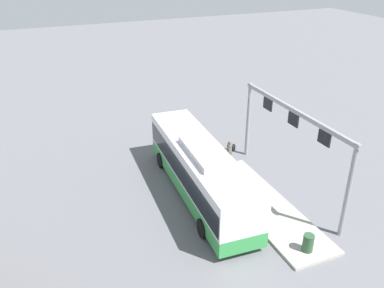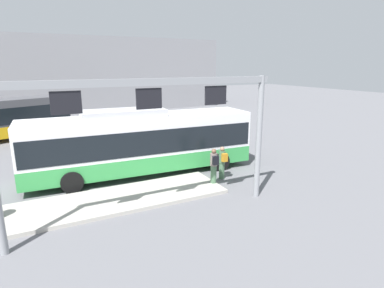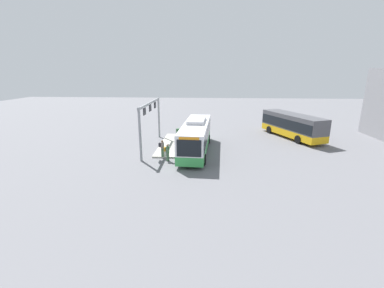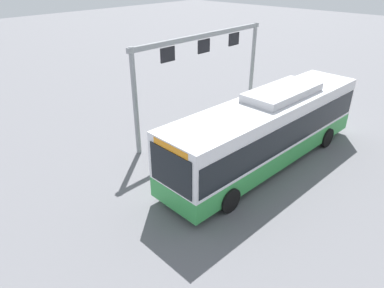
% 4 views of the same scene
% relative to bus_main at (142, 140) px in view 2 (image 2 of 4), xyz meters
% --- Properties ---
extents(ground_plane, '(120.00, 120.00, 0.00)m').
position_rel_bus_main_xyz_m(ground_plane, '(0.01, -0.00, -1.81)').
color(ground_plane, slate).
extents(platform_curb, '(10.00, 2.80, 0.16)m').
position_rel_bus_main_xyz_m(platform_curb, '(-2.46, -2.88, -1.73)').
color(platform_curb, '#B2ADA3').
rests_on(platform_curb, ground).
extents(bus_main, '(11.75, 3.13, 3.46)m').
position_rel_bus_main_xyz_m(bus_main, '(0.00, 0.00, 0.00)').
color(bus_main, green).
rests_on(bus_main, ground).
extents(bus_background_left, '(10.05, 6.07, 3.10)m').
position_rel_bus_main_xyz_m(bus_background_left, '(-6.98, 12.19, -0.04)').
color(bus_background_left, '#EAAD14').
rests_on(bus_background_left, ground).
extents(person_boarding, '(0.36, 0.54, 1.67)m').
position_rel_bus_main_xyz_m(person_boarding, '(3.30, -2.58, -0.92)').
color(person_boarding, '#476B4C').
rests_on(person_boarding, ground).
extents(person_waiting_near, '(0.41, 0.57, 1.67)m').
position_rel_bus_main_xyz_m(person_waiting_near, '(2.41, -3.24, -0.76)').
color(person_waiting_near, '#476B4C').
rests_on(person_waiting_near, platform_curb).
extents(platform_sign_gantry, '(9.99, 0.24, 5.20)m').
position_rel_bus_main_xyz_m(platform_sign_gantry, '(-1.34, -5.12, 1.98)').
color(platform_sign_gantry, gray).
rests_on(platform_sign_gantry, ground).
extents(station_building, '(29.79, 8.00, 8.82)m').
position_rel_bus_main_xyz_m(station_building, '(3.54, 27.00, 2.60)').
color(station_building, gray).
rests_on(station_building, ground).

